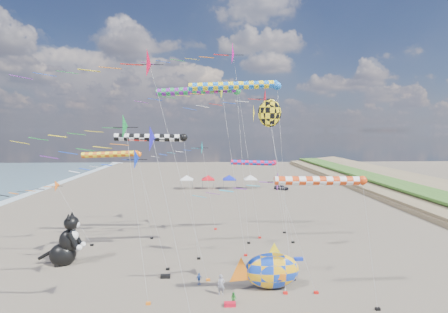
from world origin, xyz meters
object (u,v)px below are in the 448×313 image
person_adult (221,285)px  fish_inflatable (271,270)px  child_green (234,299)px  parked_car (281,187)px  child_blue (199,279)px  cat_inflatable (65,238)px

person_adult → fish_inflatable: bearing=12.1°
child_green → person_adult: bearing=144.8°
child_green → parked_car: bearing=100.1°
child_blue → parked_car: (17.86, 49.13, 0.04)m
cat_inflatable → child_green: (16.67, -9.18, -2.21)m
cat_inflatable → fish_inflatable: (20.11, -6.60, -1.03)m
fish_inflatable → parked_car: fish_inflatable is taller
parked_car → person_adult: bearing=-168.0°
child_green → child_blue: bearing=152.9°
cat_inflatable → child_green: 19.16m
fish_inflatable → child_green: (-3.44, -2.59, -1.18)m
person_adult → child_green: 1.96m
person_adult → child_green: person_adult is taller
child_blue → child_green: bearing=-84.9°
cat_inflatable → child_blue: bearing=-19.9°
fish_inflatable → parked_car: size_ratio=1.93×
person_adult → parked_car: bearing=73.1°
person_adult → child_green: size_ratio=1.75×
fish_inflatable → parked_car: bearing=77.0°
person_adult → parked_car: person_adult is taller
person_adult → parked_car: (15.95, 51.23, -0.31)m
fish_inflatable → person_adult: bearing=-168.3°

